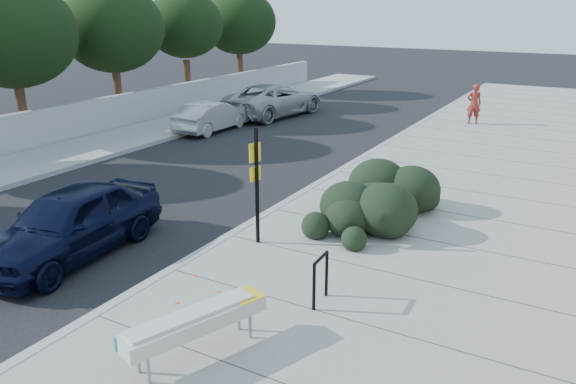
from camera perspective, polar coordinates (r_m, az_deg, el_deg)
name	(u,v)px	position (r m, az deg, el deg)	size (l,w,h in m)	color
ground	(229,241)	(13.09, -6.02, -4.98)	(120.00, 120.00, 0.00)	black
sidewalk_near	(519,214)	(15.66, 22.41, -2.04)	(11.20, 50.00, 0.15)	gray
sidewalk_far	(101,145)	(22.74, -18.47, 4.56)	(3.00, 50.00, 0.15)	gray
curb_near	(324,181)	(17.11, 3.65, 1.10)	(0.22, 50.00, 0.17)	#9E9E99
curb_far	(130,149)	(21.67, -15.77, 4.18)	(0.22, 50.00, 0.17)	#9E9E99
far_wall	(68,123)	(23.88, -21.42, 6.52)	(0.30, 40.00, 1.50)	#9E9E99
tree_far_c	(11,33)	(23.92, -26.35, 14.28)	(4.80, 4.80, 6.24)	#332114
tree_far_d	(112,28)	(27.10, -17.45, 15.60)	(4.60, 4.60, 6.16)	#332114
tree_far_e	(184,25)	(30.76, -10.48, 16.36)	(4.00, 4.00, 5.90)	#332114
tree_far_f	(239,22)	(34.76, -5.02, 16.81)	(4.40, 4.40, 6.07)	#332114
bench	(196,322)	(8.69, -9.34, -12.94)	(1.26, 2.32, 0.70)	gray
bike_rack	(321,275)	(9.97, 3.32, -8.42)	(0.09, 0.62, 0.90)	black
sign_post	(256,179)	(12.12, -3.23, 1.34)	(0.15, 0.29, 2.60)	black
hedge	(377,194)	(13.71, 8.99, -0.20)	(1.87, 3.74, 1.40)	black
sedan_navy	(70,222)	(12.90, -21.24, -2.90)	(1.81, 4.50, 1.53)	black
wagon_silver	(212,116)	(24.50, -7.70, 7.66)	(1.36, 3.91, 1.29)	#AEAFB3
suv_silver	(274,100)	(27.74, -1.45, 9.37)	(2.59, 5.62, 1.56)	#A2A5A7
pedestrian	(474,104)	(26.32, 18.37, 8.49)	(0.64, 0.42, 1.75)	maroon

